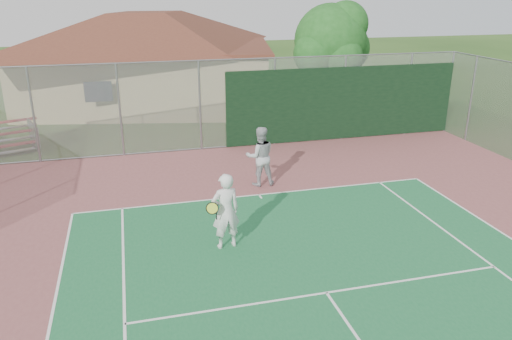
{
  "coord_description": "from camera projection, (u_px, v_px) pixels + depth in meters",
  "views": [
    {
      "loc": [
        -3.69,
        -1.88,
        6.01
      ],
      "look_at": [
        -0.44,
        10.57,
        1.34
      ],
      "focal_mm": 35.0,
      "sensor_mm": 36.0,
      "label": 1
    }
  ],
  "objects": [
    {
      "name": "player_white_front",
      "position": [
        225.0,
        212.0,
        12.02
      ],
      "size": [
        0.92,
        0.67,
        1.92
      ],
      "rotation": [
        0.0,
        0.0,
        3.28
      ],
      "color": "silver",
      "rests_on": "ground"
    },
    {
      "name": "player_grey_back",
      "position": [
        260.0,
        157.0,
        15.94
      ],
      "size": [
        0.97,
        0.77,
        1.93
      ],
      "rotation": [
        0.0,
        0.0,
        3.1
      ],
      "color": "#A8ABAE",
      "rests_on": "ground"
    },
    {
      "name": "back_fence",
      "position": [
        277.0,
        104.0,
        20.01
      ],
      "size": [
        20.08,
        0.11,
        3.53
      ],
      "color": "gray",
      "rests_on": "ground"
    },
    {
      "name": "clubhouse",
      "position": [
        148.0,
        50.0,
        26.54
      ],
      "size": [
        15.07,
        11.59,
        5.83
      ],
      "rotation": [
        0.0,
        0.0,
        -0.21
      ],
      "color": "tan",
      "rests_on": "ground"
    },
    {
      "name": "tree",
      "position": [
        332.0,
        43.0,
        23.32
      ],
      "size": [
        3.98,
        3.77,
        5.55
      ],
      "color": "#3D2716",
      "rests_on": "ground"
    }
  ]
}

